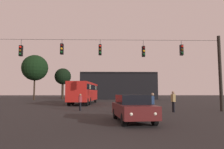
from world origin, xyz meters
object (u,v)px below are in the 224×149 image
at_px(car_near_right, 132,108).
at_px(pedestrian_crossing_left, 173,100).
at_px(tree_behind_building, 35,68).
at_px(pedestrian_crossing_right, 80,101).
at_px(pedestrian_crossing_center, 153,103).
at_px(tree_left_silhouette, 63,77).
at_px(city_bus, 84,91).

bearing_deg(car_near_right, pedestrian_crossing_left, 52.44).
bearing_deg(tree_behind_building, pedestrian_crossing_right, -62.15).
bearing_deg(pedestrian_crossing_left, pedestrian_crossing_center, -133.41).
relative_size(tree_left_silhouette, tree_behind_building, 0.75).
bearing_deg(tree_behind_building, pedestrian_crossing_center, -56.89).
bearing_deg(pedestrian_crossing_left, tree_behind_building, 128.59).
bearing_deg(tree_left_silhouette, city_bus, -68.65).
height_order(car_near_right, tree_left_silhouette, tree_left_silhouette).
xyz_separation_m(city_bus, car_near_right, (4.76, -17.56, -1.07)).
distance_m(city_bus, pedestrian_crossing_right, 10.62).
xyz_separation_m(city_bus, pedestrian_crossing_left, (8.90, -12.18, -0.86)).
height_order(city_bus, car_near_right, city_bus).
relative_size(car_near_right, tree_left_silhouette, 0.61).
height_order(car_near_right, pedestrian_crossing_right, pedestrian_crossing_right).
relative_size(pedestrian_crossing_right, tree_left_silhouette, 0.21).
height_order(pedestrian_crossing_right, tree_behind_building, tree_behind_building).
bearing_deg(pedestrian_crossing_right, tree_behind_building, 117.85).
distance_m(pedestrian_crossing_center, pedestrian_crossing_right, 7.05).
distance_m(pedestrian_crossing_left, tree_behind_building, 34.59).
distance_m(city_bus, car_near_right, 18.22).
height_order(city_bus, pedestrian_crossing_right, city_bus).
distance_m(car_near_right, pedestrian_crossing_right, 8.04).
relative_size(pedestrian_crossing_left, tree_behind_building, 0.18).
xyz_separation_m(pedestrian_crossing_right, tree_behind_building, (-13.21, 25.00, 6.08)).
distance_m(pedestrian_crossing_right, tree_left_silhouette, 30.27).
bearing_deg(car_near_right, tree_behind_building, 118.14).
relative_size(pedestrian_crossing_right, tree_behind_building, 0.16).
xyz_separation_m(car_near_right, pedestrian_crossing_center, (1.83, 2.94, 0.12)).
bearing_deg(pedestrian_crossing_center, tree_left_silhouette, 112.67).
bearing_deg(pedestrian_crossing_center, tree_behind_building, 123.11).
bearing_deg(car_near_right, city_bus, 105.18).
bearing_deg(pedestrian_crossing_center, city_bus, 114.28).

